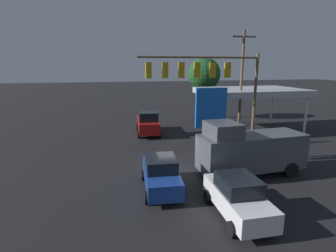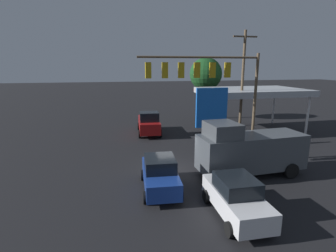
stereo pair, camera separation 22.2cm
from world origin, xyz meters
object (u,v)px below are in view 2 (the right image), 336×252
sedan_far (160,174)px  sedan_waiting (236,197)px  price_sign (212,109)px  utility_pole (242,82)px  delivery_truck (249,150)px  pickup_parked (149,123)px  traffic_signal_assembly (207,79)px  street_tree (206,74)px

sedan_far → sedan_waiting: bearing=45.7°
price_sign → sedan_far: 9.16m
utility_pole → delivery_truck: (4.07, 9.17, -3.66)m
price_sign → pickup_parked: 7.65m
traffic_signal_assembly → sedan_far: size_ratio=1.85×
utility_pole → street_tree: bearing=-86.8°
utility_pole → price_sign: size_ratio=1.98×
pickup_parked → delivery_truck: 12.68m
pickup_parked → delivery_truck: (-4.76, 11.73, 0.58)m
sedan_waiting → delivery_truck: bearing=146.2°
utility_pole → delivery_truck: utility_pole is taller
sedan_waiting → sedan_far: same height
traffic_signal_assembly → sedan_far: (3.83, 3.22, -5.10)m
utility_pole → street_tree: size_ratio=1.28×
traffic_signal_assembly → delivery_truck: 5.37m
street_tree → delivery_truck: bearing=78.8°
delivery_truck → sedan_waiting: bearing=51.8°
sedan_waiting → sedan_far: 4.48m
sedan_waiting → pickup_parked: 16.03m
utility_pole → sedan_far: utility_pole is taller
sedan_waiting → sedan_far: bearing=-137.4°
traffic_signal_assembly → price_sign: size_ratio=1.63×
traffic_signal_assembly → sedan_waiting: (0.84, 6.56, -5.10)m
pickup_parked → traffic_signal_assembly: bearing=20.2°
utility_pole → price_sign: utility_pole is taller
street_tree → sedan_waiting: bearing=73.8°
utility_pole → price_sign: (4.32, 3.20, -1.99)m
street_tree → traffic_signal_assembly: bearing=70.3°
traffic_signal_assembly → pickup_parked: (2.71, -9.36, -4.94)m
sedan_far → street_tree: 21.74m
traffic_signal_assembly → sedan_waiting: size_ratio=1.89×
price_sign → pickup_parked: bearing=-52.0°
traffic_signal_assembly → sedan_far: traffic_signal_assembly is taller
delivery_truck → sedan_far: size_ratio=1.54×
pickup_parked → sedan_far: (1.12, 12.58, -0.16)m
sedan_waiting → sedan_far: (2.99, -3.34, 0.00)m
traffic_signal_assembly → pickup_parked: size_ratio=1.57×
utility_pole → sedan_far: (9.95, 10.02, -4.41)m
traffic_signal_assembly → utility_pole: 9.17m
utility_pole → sedan_waiting: bearing=62.5°
price_sign → delivery_truck: 6.21m
pickup_parked → street_tree: bearing=131.4°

